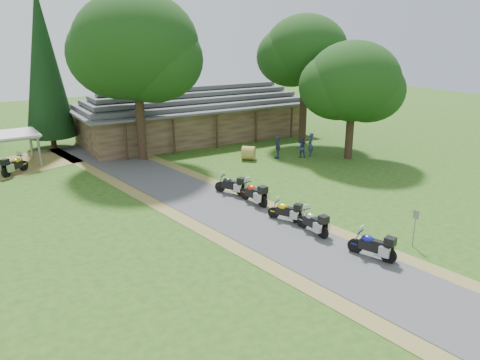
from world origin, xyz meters
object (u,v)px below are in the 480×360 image
hay_bale (249,153)px  motorcycle_row_d (254,192)px  lodge (194,112)px  motorcycle_carport_a (14,164)px  motorcycle_row_b (313,221)px  motorcycle_row_e (230,184)px  motorcycle_row_a (372,244)px  motorcycle_row_c (286,210)px

hay_bale → motorcycle_row_d: bearing=-120.7°
lodge → motorcycle_carport_a: lodge is taller
motorcycle_row_d → motorcycle_row_b: bearing=176.0°
motorcycle_row_e → hay_bale: 8.27m
motorcycle_row_a → motorcycle_row_b: (-0.49, 3.45, -0.02)m
motorcycle_row_c → motorcycle_row_e: motorcycle_row_e is taller
lodge → motorcycle_row_a: bearing=-99.0°
lodge → motorcycle_row_d: lodge is taller
motorcycle_row_b → lodge: bearing=-13.5°
motorcycle_row_c → motorcycle_carport_a: motorcycle_carport_a is taller
motorcycle_row_c → motorcycle_row_e: 5.24m
motorcycle_row_e → motorcycle_row_c: bearing=154.7°
motorcycle_carport_a → motorcycle_row_a: bearing=-104.1°
lodge → motorcycle_row_c: lodge is taller
motorcycle_row_c → motorcycle_row_d: motorcycle_row_d is taller
motorcycle_row_b → motorcycle_carport_a: motorcycle_carport_a is taller
motorcycle_row_d → motorcycle_carport_a: (-11.07, 13.72, 0.02)m
motorcycle_row_c → motorcycle_row_d: 3.11m
motorcycle_row_e → motorcycle_row_b: bearing=155.4°
motorcycle_row_a → motorcycle_carport_a: 25.14m
lodge → hay_bale: size_ratio=19.91×
motorcycle_row_d → hay_bale: 9.83m
motorcycle_carport_a → motorcycle_row_b: bearing=-101.0°
lodge → motorcycle_row_c: (-4.84, -20.83, -1.83)m
motorcycle_row_b → motorcycle_row_a: bearing=-173.9°
motorcycle_row_b → motorcycle_row_e: bearing=2.0°
motorcycle_carport_a → lodge: bearing=-27.9°
motorcycle_row_d → motorcycle_row_a: bearing=178.4°
motorcycle_carport_a → motorcycle_row_e: bearing=-89.1°
motorcycle_row_b → motorcycle_row_c: (-0.20, 1.94, -0.04)m
motorcycle_carport_a → hay_bale: bearing=-60.2°
hay_bale → motorcycle_row_e: bearing=-130.1°
motorcycle_row_b → motorcycle_carport_a: bearing=29.0°
motorcycle_row_d → motorcycle_row_e: motorcycle_row_d is taller
motorcycle_carport_a → hay_bale: 16.93m
motorcycle_row_c → motorcycle_row_d: bearing=-27.3°
lodge → motorcycle_row_b: (-4.65, -22.77, -1.79)m
motorcycle_row_a → hay_bale: size_ratio=1.85×
lodge → hay_bale: 9.47m
motorcycle_row_e → hay_bale: (5.32, 6.32, -0.13)m
motorcycle_row_a → motorcycle_row_b: bearing=-11.8°
motorcycle_row_d → motorcycle_row_e: 2.15m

